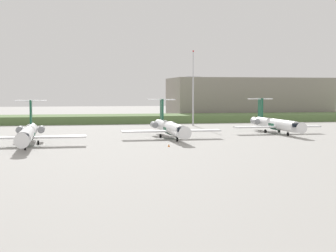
% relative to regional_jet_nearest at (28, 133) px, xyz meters
% --- Properties ---
extents(ground_plane, '(500.00, 500.00, 0.00)m').
position_rel_regional_jet_nearest_xyz_m(ground_plane, '(30.28, 28.76, -2.54)').
color(ground_plane, '#9E9B96').
extents(grass_berm, '(320.00, 20.00, 2.62)m').
position_rel_regional_jet_nearest_xyz_m(grass_berm, '(30.28, 74.92, -1.23)').
color(grass_berm, '#597542').
rests_on(grass_berm, ground).
extents(regional_jet_nearest, '(22.81, 31.00, 9.00)m').
position_rel_regional_jet_nearest_xyz_m(regional_jet_nearest, '(0.00, 0.00, 0.00)').
color(regional_jet_nearest, white).
rests_on(regional_jet_nearest, ground).
extents(regional_jet_second, '(22.81, 31.00, 9.00)m').
position_rel_regional_jet_nearest_xyz_m(regional_jet_second, '(31.10, 10.77, 0.00)').
color(regional_jet_second, white).
rests_on(regional_jet_second, ground).
extents(regional_jet_third, '(22.81, 31.00, 9.00)m').
position_rel_regional_jet_nearest_xyz_m(regional_jet_third, '(60.73, 19.78, 0.00)').
color(regional_jet_third, white).
rests_on(regional_jet_third, ground).
extents(antenna_mast, '(4.40, 0.50, 23.80)m').
position_rel_regional_jet_nearest_xyz_m(antenna_mast, '(47.24, 53.75, 7.33)').
color(antenna_mast, '#B2B2B7').
rests_on(antenna_mast, ground).
extents(distant_hangar, '(64.61, 28.84, 16.37)m').
position_rel_regional_jet_nearest_xyz_m(distant_hangar, '(82.56, 100.82, 5.65)').
color(distant_hangar, gray).
rests_on(distant_hangar, ground).
extents(safety_cone_front_marker, '(0.44, 0.44, 0.55)m').
position_rel_regional_jet_nearest_xyz_m(safety_cone_front_marker, '(27.26, -7.25, -2.26)').
color(safety_cone_front_marker, orange).
rests_on(safety_cone_front_marker, ground).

